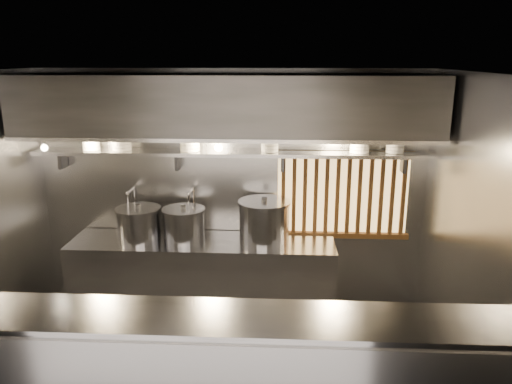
# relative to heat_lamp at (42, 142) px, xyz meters

# --- Properties ---
(floor) EXTENTS (4.50, 4.50, 0.00)m
(floor) POSITION_rel_heat_lamp_xyz_m (1.90, -0.85, -2.07)
(floor) COLOR black
(floor) RESTS_ON ground
(ceiling) EXTENTS (4.50, 4.50, 0.00)m
(ceiling) POSITION_rel_heat_lamp_xyz_m (1.90, -0.85, 0.73)
(ceiling) COLOR black
(ceiling) RESTS_ON wall_back
(wall_back) EXTENTS (4.50, 0.00, 4.50)m
(wall_back) POSITION_rel_heat_lamp_xyz_m (1.90, 0.65, -0.67)
(wall_back) COLOR gray
(wall_back) RESTS_ON floor
(wall_right) EXTENTS (0.00, 3.00, 3.00)m
(wall_right) POSITION_rel_heat_lamp_xyz_m (4.15, -0.85, -0.67)
(wall_right) COLOR gray
(wall_right) RESTS_ON floor
(serving_counter) EXTENTS (4.50, 0.56, 1.13)m
(serving_counter) POSITION_rel_heat_lamp_xyz_m (1.90, -1.81, -1.50)
(serving_counter) COLOR #9B9BA0
(serving_counter) RESTS_ON floor
(cooking_bench) EXTENTS (3.00, 0.70, 0.90)m
(cooking_bench) POSITION_rel_heat_lamp_xyz_m (1.60, 0.28, -1.62)
(cooking_bench) COLOR #9B9BA0
(cooking_bench) RESTS_ON floor
(bowl_shelf) EXTENTS (4.40, 0.34, 0.04)m
(bowl_shelf) POSITION_rel_heat_lamp_xyz_m (1.90, 0.47, -0.19)
(bowl_shelf) COLOR #9B9BA0
(bowl_shelf) RESTS_ON wall_back
(exhaust_hood) EXTENTS (4.40, 0.81, 0.65)m
(exhaust_hood) POSITION_rel_heat_lamp_xyz_m (1.90, 0.25, 0.36)
(exhaust_hood) COLOR #2D2D30
(exhaust_hood) RESTS_ON ceiling
(wood_screen) EXTENTS (1.56, 0.09, 1.04)m
(wood_screen) POSITION_rel_heat_lamp_xyz_m (3.20, 0.60, -0.69)
(wood_screen) COLOR #FCC871
(wood_screen) RESTS_ON wall_back
(faucet_left) EXTENTS (0.04, 0.30, 0.50)m
(faucet_left) POSITION_rel_heat_lamp_xyz_m (0.75, 0.52, -0.76)
(faucet_left) COLOR silver
(faucet_left) RESTS_ON wall_back
(faucet_right) EXTENTS (0.04, 0.30, 0.50)m
(faucet_right) POSITION_rel_heat_lamp_xyz_m (1.45, 0.52, -0.76)
(faucet_right) COLOR silver
(faucet_right) RESTS_ON wall_back
(heat_lamp) EXTENTS (0.25, 0.35, 0.20)m
(heat_lamp) POSITION_rel_heat_lamp_xyz_m (0.00, 0.00, 0.00)
(heat_lamp) COLOR #9B9BA0
(heat_lamp) RESTS_ON exhaust_hood
(pendant_bulb) EXTENTS (0.09, 0.09, 0.19)m
(pendant_bulb) POSITION_rel_heat_lamp_xyz_m (1.80, 0.35, -0.11)
(pendant_bulb) COLOR #2D2D30
(pendant_bulb) RESTS_ON exhaust_hood
(stock_pot_left) EXTENTS (0.64, 0.64, 0.43)m
(stock_pot_left) POSITION_rel_heat_lamp_xyz_m (0.89, 0.26, -0.97)
(stock_pot_left) COLOR #9B9BA0
(stock_pot_left) RESTS_ON cooking_bench
(stock_pot_mid) EXTENTS (0.55, 0.55, 0.42)m
(stock_pot_mid) POSITION_rel_heat_lamp_xyz_m (1.39, 0.29, -0.98)
(stock_pot_mid) COLOR #9B9BA0
(stock_pot_mid) RESTS_ON cooking_bench
(stock_pot_right) EXTENTS (0.75, 0.75, 0.51)m
(stock_pot_right) POSITION_rel_heat_lamp_xyz_m (2.30, 0.33, -0.93)
(stock_pot_right) COLOR #9B9BA0
(stock_pot_right) RESTS_ON cooking_bench
(bowl_stack_0) EXTENTS (0.21, 0.21, 0.13)m
(bowl_stack_0) POSITION_rel_heat_lamp_xyz_m (0.33, 0.47, -0.10)
(bowl_stack_0) COLOR white
(bowl_stack_0) RESTS_ON bowl_shelf
(bowl_stack_1) EXTENTS (0.23, 0.23, 0.17)m
(bowl_stack_1) POSITION_rel_heat_lamp_xyz_m (0.68, 0.47, -0.08)
(bowl_stack_1) COLOR white
(bowl_stack_1) RESTS_ON bowl_shelf
(bowl_stack_2) EXTENTS (0.24, 0.24, 0.13)m
(bowl_stack_2) POSITION_rel_heat_lamp_xyz_m (1.46, 0.47, -0.10)
(bowl_stack_2) COLOR white
(bowl_stack_2) RESTS_ON bowl_shelf
(bowl_stack_3) EXTENTS (0.20, 0.20, 0.17)m
(bowl_stack_3) POSITION_rel_heat_lamp_xyz_m (2.35, 0.47, -0.08)
(bowl_stack_3) COLOR white
(bowl_stack_3) RESTS_ON bowl_shelf
(bowl_stack_4) EXTENTS (0.23, 0.23, 0.13)m
(bowl_stack_4) POSITION_rel_heat_lamp_xyz_m (3.34, 0.47, -0.10)
(bowl_stack_4) COLOR white
(bowl_stack_4) RESTS_ON bowl_shelf
(bowl_stack_5) EXTENTS (0.21, 0.21, 0.17)m
(bowl_stack_5) POSITION_rel_heat_lamp_xyz_m (3.73, 0.47, -0.08)
(bowl_stack_5) COLOR white
(bowl_stack_5) RESTS_ON bowl_shelf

